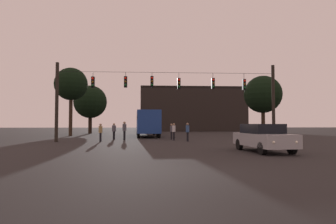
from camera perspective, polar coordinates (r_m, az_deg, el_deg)
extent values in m
plane|color=black|center=(33.27, -0.96, -5.01)|extent=(168.00, 168.00, 0.00)
cylinder|color=black|center=(25.92, -21.36, 1.88)|extent=(0.28, 0.28, 6.75)
cylinder|color=black|center=(26.95, 20.33, 1.71)|extent=(0.28, 0.28, 6.75)
cylinder|color=black|center=(25.04, -0.09, 7.89)|extent=(18.83, 0.02, 0.02)
cylinder|color=black|center=(25.44, -14.78, 7.30)|extent=(0.03, 0.03, 0.42)
cube|color=black|center=(25.34, -14.79, 5.78)|extent=(0.26, 0.32, 0.95)
sphere|color=red|center=(25.21, -14.87, 6.51)|extent=(0.20, 0.20, 0.20)
sphere|color=#5B3D0C|center=(25.16, -14.87, 5.84)|extent=(0.20, 0.20, 0.20)
sphere|color=#0C4219|center=(25.12, -14.88, 5.16)|extent=(0.20, 0.20, 0.20)
cylinder|color=black|center=(25.06, -8.47, 7.46)|extent=(0.03, 0.03, 0.37)
cube|color=black|center=(24.95, -8.48, 5.97)|extent=(0.26, 0.32, 0.95)
sphere|color=red|center=(24.82, -8.51, 6.72)|extent=(0.20, 0.20, 0.20)
sphere|color=#5B3D0C|center=(24.77, -8.52, 6.03)|extent=(0.20, 0.20, 0.20)
sphere|color=#0C4219|center=(24.73, -8.52, 5.34)|extent=(0.20, 0.20, 0.20)
cylinder|color=black|center=(24.96, -3.22, 7.52)|extent=(0.03, 0.03, 0.32)
cube|color=black|center=(24.86, -3.23, 6.08)|extent=(0.26, 0.32, 0.95)
sphere|color=red|center=(24.73, -3.22, 6.83)|extent=(0.20, 0.20, 0.20)
sphere|color=#5B3D0C|center=(24.68, -3.22, 6.14)|extent=(0.20, 0.20, 0.20)
sphere|color=#0C4219|center=(24.64, -3.23, 5.45)|extent=(0.20, 0.20, 0.20)
cylinder|color=black|center=(25.07, 2.19, 7.31)|extent=(0.03, 0.03, 0.47)
cube|color=black|center=(24.96, 2.19, 5.70)|extent=(0.26, 0.32, 0.95)
sphere|color=red|center=(24.83, 2.23, 6.44)|extent=(0.20, 0.20, 0.20)
sphere|color=#5B3D0C|center=(24.78, 2.23, 5.75)|extent=(0.20, 0.20, 0.20)
sphere|color=#0C4219|center=(24.74, 2.23, 5.07)|extent=(0.20, 0.20, 0.20)
cylinder|color=black|center=(25.54, 8.98, 7.19)|extent=(0.03, 0.03, 0.44)
cube|color=black|center=(25.44, 8.99, 5.65)|extent=(0.26, 0.32, 0.95)
sphere|color=red|center=(25.31, 9.08, 6.38)|extent=(0.20, 0.20, 0.20)
sphere|color=#5B3D0C|center=(25.26, 9.08, 5.70)|extent=(0.20, 0.20, 0.20)
sphere|color=#0C4219|center=(25.22, 9.08, 5.03)|extent=(0.20, 0.20, 0.20)
cylinder|color=black|center=(26.27, 14.96, 6.91)|extent=(0.03, 0.03, 0.50)
cube|color=black|center=(26.16, 14.97, 5.33)|extent=(0.26, 0.32, 0.95)
sphere|color=red|center=(26.04, 15.09, 6.04)|extent=(0.20, 0.20, 0.20)
sphere|color=#5B3D0C|center=(26.00, 15.10, 5.39)|extent=(0.20, 0.20, 0.20)
sphere|color=#0C4219|center=(25.96, 15.11, 4.73)|extent=(0.20, 0.20, 0.20)
cube|color=navy|center=(34.85, -4.19, -2.00)|extent=(3.11, 11.12, 2.50)
cube|color=black|center=(34.86, -4.19, -1.00)|extent=(3.11, 10.46, 0.70)
cylinder|color=black|center=(38.79, -6.09, -3.88)|extent=(0.34, 1.01, 1.00)
cylinder|color=black|center=(38.88, -2.81, -3.89)|extent=(0.34, 1.01, 1.00)
cylinder|color=black|center=(32.64, -5.99, -4.17)|extent=(0.34, 1.01, 1.00)
cylinder|color=black|center=(32.74, -2.09, -4.17)|extent=(0.34, 1.01, 1.00)
cylinder|color=black|center=(30.66, -5.94, -4.28)|extent=(0.34, 1.01, 1.00)
cylinder|color=black|center=(30.77, -1.79, -4.29)|extent=(0.34, 1.01, 1.00)
cube|color=beige|center=(38.16, -4.40, -1.12)|extent=(2.60, 0.94, 0.56)
cube|color=beige|center=(32.11, -3.98, -0.89)|extent=(2.60, 0.94, 0.56)
cube|color=#99999E|center=(16.39, 18.54, -5.29)|extent=(2.15, 4.44, 0.68)
cube|color=black|center=(16.50, 18.28, -3.18)|extent=(1.77, 2.45, 0.52)
cylinder|color=black|center=(15.56, 23.55, -6.63)|extent=(0.27, 0.66, 0.64)
cylinder|color=black|center=(14.79, 18.31, -6.94)|extent=(0.27, 0.66, 0.64)
cylinder|color=black|center=(18.03, 18.77, -6.09)|extent=(0.27, 0.66, 0.64)
cylinder|color=black|center=(17.37, 14.09, -6.29)|extent=(0.27, 0.66, 0.64)
sphere|color=white|center=(14.85, 24.22, -5.52)|extent=(0.18, 0.18, 0.18)
sphere|color=white|center=(14.26, 20.29, -5.71)|extent=(0.18, 0.18, 0.18)
cube|color=black|center=(45.47, -3.08, -3.47)|extent=(2.30, 4.48, 0.68)
cube|color=black|center=(45.31, -3.10, -2.71)|extent=(1.85, 2.49, 0.52)
cylinder|color=black|center=(46.98, -3.85, -3.84)|extent=(0.29, 0.66, 0.64)
cylinder|color=black|center=(46.81, -1.92, -3.85)|extent=(0.29, 0.66, 0.64)
cylinder|color=black|center=(44.17, -4.31, -3.94)|extent=(0.29, 0.66, 0.64)
cylinder|color=black|center=(43.98, -2.27, -3.95)|extent=(0.29, 0.66, 0.64)
sphere|color=white|center=(47.62, -3.49, -3.42)|extent=(0.18, 0.18, 0.18)
sphere|color=white|center=(47.50, -2.11, -3.42)|extent=(0.18, 0.18, 0.18)
cylinder|color=black|center=(28.14, -10.70, -4.65)|extent=(0.14, 0.14, 0.78)
cylinder|color=black|center=(28.00, -10.85, -4.66)|extent=(0.14, 0.14, 0.78)
cube|color=#4C4C56|center=(28.05, -10.76, -3.25)|extent=(0.35, 0.42, 0.59)
sphere|color=#8C6B51|center=(28.05, -10.75, -2.43)|extent=(0.21, 0.21, 0.21)
cylinder|color=black|center=(24.94, 3.98, -4.97)|extent=(0.14, 0.14, 0.80)
cylinder|color=black|center=(24.79, 3.90, -4.98)|extent=(0.14, 0.14, 0.80)
cube|color=#2D4C7F|center=(24.84, 3.94, -3.37)|extent=(0.34, 0.42, 0.60)
sphere|color=#8C6B51|center=(24.84, 3.93, -2.43)|extent=(0.22, 0.22, 0.22)
cylinder|color=black|center=(24.77, -13.40, -4.96)|extent=(0.14, 0.14, 0.76)
cylinder|color=black|center=(24.92, -13.32, -4.95)|extent=(0.14, 0.14, 0.76)
cube|color=#997F4C|center=(24.82, -13.35, -3.41)|extent=(0.26, 0.37, 0.57)
sphere|color=#8C6B51|center=(24.82, -13.34, -2.51)|extent=(0.21, 0.21, 0.21)
cylinder|color=black|center=(26.46, 1.15, -4.84)|extent=(0.14, 0.14, 0.78)
cylinder|color=black|center=(26.61, 1.21, -4.82)|extent=(0.14, 0.14, 0.78)
cube|color=silver|center=(26.51, 1.18, -3.35)|extent=(0.33, 0.41, 0.59)
sphere|color=#8C6B51|center=(26.51, 1.18, -2.49)|extent=(0.21, 0.21, 0.21)
cylinder|color=black|center=(27.85, 0.67, -4.74)|extent=(0.14, 0.14, 0.76)
cylinder|color=black|center=(27.69, 0.68, -4.75)|extent=(0.14, 0.14, 0.76)
cube|color=#4C4C56|center=(27.75, 0.68, -3.37)|extent=(0.26, 0.37, 0.57)
sphere|color=#8C6B51|center=(27.75, 0.68, -2.57)|extent=(0.21, 0.21, 0.21)
cylinder|color=black|center=(26.90, -8.78, -4.69)|extent=(0.14, 0.14, 0.86)
cylinder|color=black|center=(27.05, -8.65, -4.67)|extent=(0.14, 0.14, 0.86)
cube|color=#4C4C56|center=(26.96, -8.71, -3.08)|extent=(0.34, 0.42, 0.65)
sphere|color=#8C6B51|center=(26.95, -8.70, -2.15)|extent=(0.23, 0.23, 0.23)
cube|color=black|center=(63.15, 4.57, 0.16)|extent=(21.70, 12.48, 8.62)
cube|color=black|center=(63.52, 4.56, 4.27)|extent=(21.70, 12.48, 0.50)
cylinder|color=#2D2116|center=(39.99, 18.51, -1.78)|extent=(0.49, 0.49, 3.72)
sphere|color=black|center=(40.18, 18.44, 3.37)|extent=(4.98, 4.98, 4.98)
cylinder|color=black|center=(46.72, -15.32, -2.20)|extent=(0.56, 0.56, 3.20)
sphere|color=black|center=(46.85, -15.27, 1.98)|extent=(5.19, 5.19, 5.19)
cylinder|color=#2D2116|center=(37.80, -18.90, -0.69)|extent=(0.43, 0.43, 5.11)
sphere|color=black|center=(38.12, -18.82, 5.32)|extent=(4.11, 4.11, 4.11)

